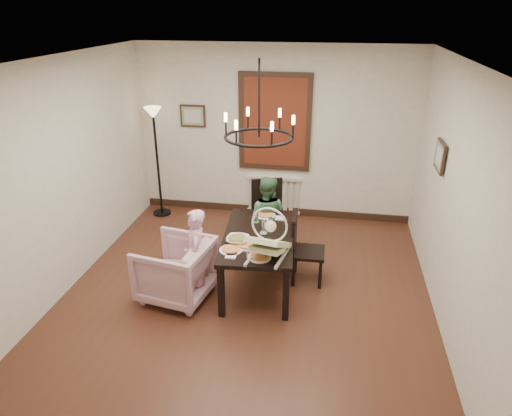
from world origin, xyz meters
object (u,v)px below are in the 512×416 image
(chair_far, at_px, (269,216))
(armchair, at_px, (176,270))
(drinking_glass, at_px, (264,226))
(seated_man, at_px, (266,224))
(chair_right, at_px, (308,248))
(elderly_woman, at_px, (196,262))
(dining_table, at_px, (259,241))
(baby_bouncer, at_px, (269,241))
(floor_lamp, at_px, (158,164))

(chair_far, distance_m, armchair, 1.69)
(armchair, height_order, drinking_glass, drinking_glass)
(armchair, relative_size, seated_man, 0.83)
(armchair, relative_size, drinking_glass, 5.95)
(chair_right, xyz_separation_m, elderly_woman, (-1.31, -0.58, 0.01))
(dining_table, xyz_separation_m, baby_bouncer, (0.19, -0.50, 0.28))
(baby_bouncer, bearing_deg, chair_right, 69.71)
(floor_lamp, bearing_deg, chair_far, -23.96)
(seated_man, bearing_deg, chair_far, -89.36)
(drinking_glass, bearing_deg, baby_bouncer, -76.60)
(chair_right, bearing_deg, dining_table, 107.43)
(dining_table, bearing_deg, chair_far, 85.92)
(elderly_woman, relative_size, floor_lamp, 0.53)
(armchair, height_order, floor_lamp, floor_lamp)
(baby_bouncer, bearing_deg, elderly_woman, -176.91)
(floor_lamp, bearing_deg, chair_right, -32.29)
(chair_far, bearing_deg, baby_bouncer, -101.24)
(dining_table, xyz_separation_m, chair_right, (0.61, 0.20, -0.16))
(dining_table, height_order, seated_man, seated_man)
(armchair, distance_m, seated_man, 1.52)
(dining_table, distance_m, elderly_woman, 0.81)
(chair_far, height_order, baby_bouncer, baby_bouncer)
(elderly_woman, height_order, baby_bouncer, baby_bouncer)
(floor_lamp, bearing_deg, armchair, -65.13)
(drinking_glass, relative_size, floor_lamp, 0.08)
(seated_man, bearing_deg, armchair, 56.93)
(baby_bouncer, bearing_deg, armchair, -172.88)
(chair_right, bearing_deg, armchair, 111.35)
(chair_right, relative_size, seated_man, 0.95)
(seated_man, bearing_deg, chair_right, 142.98)
(dining_table, height_order, floor_lamp, floor_lamp)
(chair_right, distance_m, elderly_woman, 1.43)
(dining_table, height_order, armchair, armchair)
(dining_table, bearing_deg, seated_man, 87.14)
(chair_right, relative_size, elderly_woman, 0.98)
(elderly_woman, height_order, drinking_glass, elderly_woman)
(chair_right, height_order, drinking_glass, chair_right)
(chair_far, relative_size, elderly_woman, 1.08)
(chair_far, bearing_deg, armchair, -143.10)
(chair_right, xyz_separation_m, floor_lamp, (-2.62, 1.66, 0.43))
(baby_bouncer, bearing_deg, dining_table, 121.73)
(elderly_woman, relative_size, baby_bouncer, 1.57)
(chair_right, relative_size, drinking_glass, 6.81)
(armchair, height_order, elderly_woman, elderly_woman)
(dining_table, xyz_separation_m, seated_man, (-0.02, 0.76, -0.13))
(floor_lamp, bearing_deg, baby_bouncer, -46.90)
(dining_table, bearing_deg, floor_lamp, 132.62)
(elderly_woman, distance_m, floor_lamp, 2.62)
(chair_right, bearing_deg, floor_lamp, 57.09)
(seated_man, bearing_deg, dining_table, 96.51)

